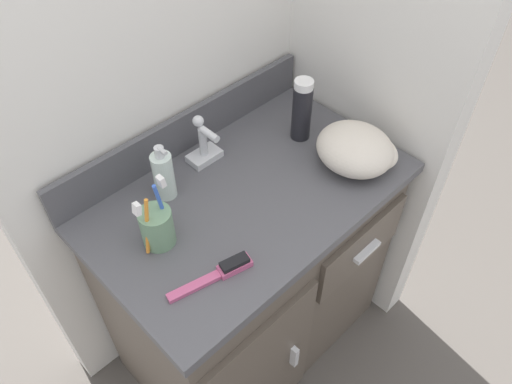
{
  "coord_description": "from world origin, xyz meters",
  "views": [
    {
      "loc": [
        -0.6,
        -0.64,
        1.67
      ],
      "look_at": [
        0.0,
        -0.03,
        0.77
      ],
      "focal_mm": 35.0,
      "sensor_mm": 36.0,
      "label": 1
    }
  ],
  "objects_px": {
    "hairbrush": "(222,272)",
    "hand_towel": "(359,149)",
    "shaving_cream_can": "(302,110)",
    "soap_dispenser": "(164,175)",
    "toothbrush_cup": "(157,226)"
  },
  "relations": [
    {
      "from": "hairbrush",
      "to": "toothbrush_cup",
      "type": "bearing_deg",
      "value": 117.16
    },
    {
      "from": "soap_dispenser",
      "to": "shaving_cream_can",
      "type": "bearing_deg",
      "value": -11.23
    },
    {
      "from": "hairbrush",
      "to": "hand_towel",
      "type": "xyz_separation_m",
      "value": [
        0.5,
        0.02,
        0.04
      ]
    },
    {
      "from": "soap_dispenser",
      "to": "hairbrush",
      "type": "distance_m",
      "value": 0.29
    },
    {
      "from": "shaving_cream_can",
      "to": "hand_towel",
      "type": "relative_size",
      "value": 0.88
    },
    {
      "from": "hand_towel",
      "to": "shaving_cream_can",
      "type": "bearing_deg",
      "value": 97.72
    },
    {
      "from": "toothbrush_cup",
      "to": "soap_dispenser",
      "type": "relative_size",
      "value": 1.16
    },
    {
      "from": "toothbrush_cup",
      "to": "hand_towel",
      "type": "height_order",
      "value": "toothbrush_cup"
    },
    {
      "from": "soap_dispenser",
      "to": "shaving_cream_can",
      "type": "xyz_separation_m",
      "value": [
        0.41,
        -0.08,
        0.02
      ]
    },
    {
      "from": "toothbrush_cup",
      "to": "shaving_cream_can",
      "type": "relative_size",
      "value": 1.02
    },
    {
      "from": "toothbrush_cup",
      "to": "hand_towel",
      "type": "bearing_deg",
      "value": -16.11
    },
    {
      "from": "hairbrush",
      "to": "soap_dispenser",
      "type": "bearing_deg",
      "value": 91.01
    },
    {
      "from": "shaving_cream_can",
      "to": "soap_dispenser",
      "type": "bearing_deg",
      "value": 168.77
    },
    {
      "from": "soap_dispenser",
      "to": "hand_towel",
      "type": "relative_size",
      "value": 0.77
    },
    {
      "from": "toothbrush_cup",
      "to": "hairbrush",
      "type": "xyz_separation_m",
      "value": [
        0.04,
        -0.17,
        -0.04
      ]
    }
  ]
}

